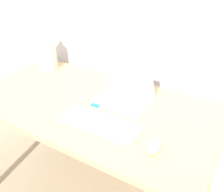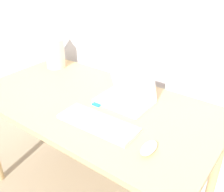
# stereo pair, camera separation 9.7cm
# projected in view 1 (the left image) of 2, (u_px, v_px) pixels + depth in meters

# --- Properties ---
(desk) EXTENTS (1.42, 0.76, 0.73)m
(desk) POSITION_uv_depth(u_px,v_px,m) (92.00, 115.00, 1.50)
(desk) COLOR tan
(desk) RESTS_ON ground_plane
(laptop) EXTENTS (0.29, 0.22, 0.23)m
(laptop) POSITION_uv_depth(u_px,v_px,m) (125.00, 92.00, 1.46)
(laptop) COLOR white
(laptop) RESTS_ON desk
(keyboard) EXTENTS (0.41, 0.16, 0.02)m
(keyboard) POSITION_uv_depth(u_px,v_px,m) (100.00, 123.00, 1.27)
(keyboard) COLOR silver
(keyboard) RESTS_ON desk
(mouse) EXTENTS (0.05, 0.11, 0.04)m
(mouse) POSITION_uv_depth(u_px,v_px,m) (154.00, 146.00, 1.11)
(mouse) COLOR white
(mouse) RESTS_ON desk
(vase) EXTENTS (0.14, 0.14, 0.30)m
(vase) POSITION_uv_depth(u_px,v_px,m) (46.00, 49.00, 1.82)
(vase) COLOR beige
(vase) RESTS_ON desk
(mp3_player) EXTENTS (0.05, 0.05, 0.01)m
(mp3_player) POSITION_uv_depth(u_px,v_px,m) (97.00, 104.00, 1.44)
(mp3_player) COLOR #1E7FB7
(mp3_player) RESTS_ON desk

